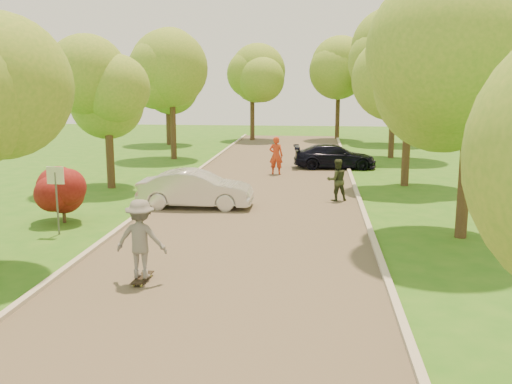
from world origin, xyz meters
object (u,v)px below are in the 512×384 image
at_px(longboard, 142,278).
at_px(skateboarder, 141,239).
at_px(street_sign, 56,186).
at_px(person_olive, 337,180).
at_px(person_striped, 276,156).
at_px(dark_sedan, 335,157).
at_px(silver_sedan, 196,189).

xyz_separation_m(longboard, skateboarder, (0.00, 0.00, 0.98)).
height_order(street_sign, skateboarder, street_sign).
bearing_deg(person_olive, street_sign, 17.75).
bearing_deg(longboard, person_olive, -113.99).
bearing_deg(longboard, person_striped, -94.85).
height_order(longboard, person_olive, person_olive).
bearing_deg(dark_sedan, person_striped, 124.20).
bearing_deg(person_striped, skateboarder, 89.05).
height_order(street_sign, dark_sedan, street_sign).
height_order(street_sign, longboard, street_sign).
distance_m(dark_sedan, person_olive, 8.92).
xyz_separation_m(dark_sedan, person_olive, (-0.17, -8.91, 0.20)).
xyz_separation_m(skateboarder, person_striped, (2.06, 16.57, -0.09)).
bearing_deg(skateboarder, dark_sedan, -102.94).
bearing_deg(silver_sedan, person_striped, -17.42).
xyz_separation_m(longboard, person_olive, (4.99, 10.13, 0.75)).
bearing_deg(longboard, silver_sedan, -84.74).
bearing_deg(street_sign, longboard, -45.21).
bearing_deg(skateboarder, longboard, 7.57).
height_order(skateboarder, person_olive, skateboarder).
xyz_separation_m(skateboarder, person_olive, (4.99, 10.13, -0.23)).
bearing_deg(person_striped, silver_sedan, 79.21).
bearing_deg(dark_sedan, street_sign, 144.56).
distance_m(street_sign, dark_sedan, 17.62).
relative_size(street_sign, skateboarder, 1.14).
relative_size(street_sign, longboard, 2.19).
bearing_deg(person_striped, dark_sedan, -135.37).
relative_size(skateboarder, person_olive, 1.12).
height_order(dark_sedan, person_olive, person_olive).
distance_m(person_striped, person_olive, 7.08).
distance_m(silver_sedan, dark_sedan, 12.07).
distance_m(street_sign, silver_sedan, 5.67).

